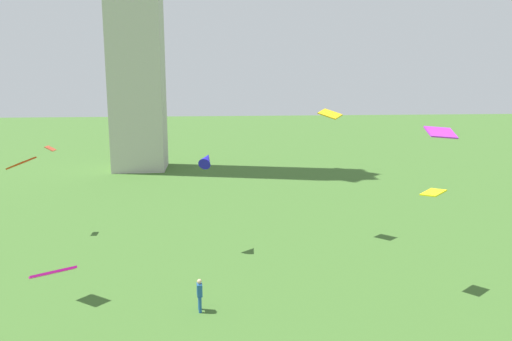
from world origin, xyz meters
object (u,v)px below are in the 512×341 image
object	(u,v)px
person_1	(200,293)
kite_flying_5	(433,192)
kite_flying_2	(330,114)
kite_flying_3	(50,149)
kite_flying_4	(53,272)
kite_flying_1	(207,159)
kite_flying_0	(441,132)
kite_flying_6	(21,163)

from	to	relation	value
person_1	kite_flying_5	world-z (taller)	kite_flying_5
kite_flying_2	kite_flying_3	bearing A→B (deg)	34.35
kite_flying_4	kite_flying_5	size ratio (longest dim) A/B	1.29
person_1	kite_flying_1	bearing A→B (deg)	-7.98
person_1	kite_flying_3	world-z (taller)	kite_flying_3
kite_flying_0	kite_flying_6	world-z (taller)	kite_flying_0
kite_flying_0	kite_flying_5	xyz separation A→B (m)	(2.20, 5.13, -3.62)
kite_flying_3	kite_flying_6	size ratio (longest dim) A/B	0.58
kite_flying_1	kite_flying_6	world-z (taller)	kite_flying_6
kite_flying_3	kite_flying_4	distance (m)	17.15
kite_flying_1	kite_flying_2	bearing A→B (deg)	-149.89
person_1	kite_flying_0	size ratio (longest dim) A/B	1.39
kite_flying_3	kite_flying_5	size ratio (longest dim) A/B	0.59
kite_flying_3	kite_flying_6	bearing A→B (deg)	9.68
kite_flying_4	kite_flying_5	world-z (taller)	kite_flying_5
kite_flying_4	kite_flying_3	bearing A→B (deg)	-98.39
kite_flying_5	kite_flying_2	bearing A→B (deg)	69.79
kite_flying_0	kite_flying_5	world-z (taller)	kite_flying_0
person_1	kite_flying_2	bearing A→B (deg)	-43.98
kite_flying_2	kite_flying_3	xyz separation A→B (m)	(-18.40, 2.11, -2.34)
kite_flying_0	kite_flying_4	distance (m)	15.49
person_1	kite_flying_1	distance (m)	9.73
kite_flying_4	kite_flying_6	world-z (taller)	kite_flying_6
kite_flying_5	kite_flying_6	size ratio (longest dim) A/B	0.97
person_1	kite_flying_0	xyz separation A→B (m)	(9.34, -3.50, 7.75)
kite_flying_5	kite_flying_6	bearing A→B (deg)	138.02
kite_flying_1	kite_flying_4	xyz separation A→B (m)	(-5.61, -12.11, -2.09)
kite_flying_5	kite_flying_6	distance (m)	19.87
kite_flying_1	kite_flying_2	size ratio (longest dim) A/B	0.88
person_1	kite_flying_1	size ratio (longest dim) A/B	1.10
kite_flying_1	kite_flying_5	size ratio (longest dim) A/B	0.97
person_1	kite_flying_3	distance (m)	16.94
kite_flying_0	kite_flying_6	xyz separation A→B (m)	(-17.59, 5.79, -1.96)
kite_flying_4	kite_flying_0	bearing A→B (deg)	155.70
person_1	kite_flying_6	distance (m)	10.34
kite_flying_0	kite_flying_4	size ratio (longest dim) A/B	0.59
person_1	kite_flying_0	world-z (taller)	kite_flying_0
kite_flying_0	kite_flying_5	distance (m)	6.65
person_1	kite_flying_4	world-z (taller)	kite_flying_4
kite_flying_0	person_1	bearing A→B (deg)	155.77
kite_flying_6	kite_flying_1	bearing A→B (deg)	-103.93
kite_flying_2	kite_flying_4	xyz separation A→B (m)	(-13.60, -14.20, -4.59)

